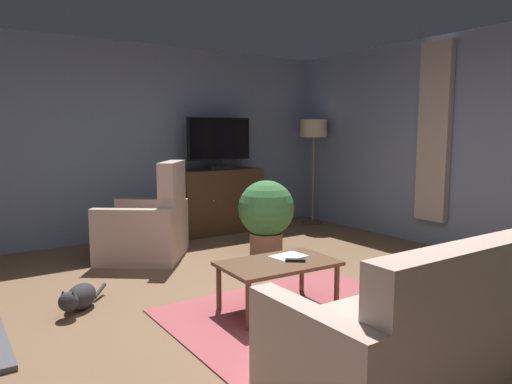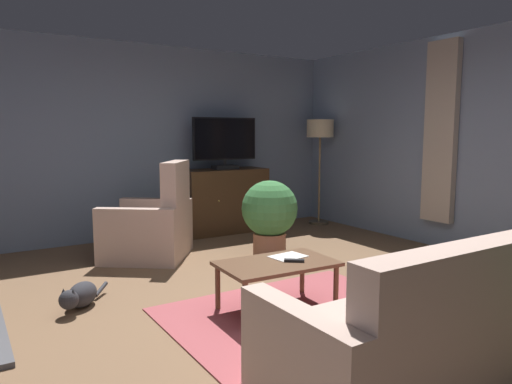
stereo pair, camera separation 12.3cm
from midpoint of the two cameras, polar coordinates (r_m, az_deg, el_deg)
name	(u,v)px [view 2 (the right image)]	position (r m, az deg, el deg)	size (l,w,h in m)	color
ground_plane	(284,311)	(4.19, 4.21, -14.08)	(6.59, 7.31, 0.04)	brown
wall_back	(145,142)	(6.94, -12.68, 5.88)	(6.59, 0.10, 2.71)	slate
wall_right_with_window	(499,144)	(6.22, 27.67, 5.08)	(0.10, 7.31, 2.71)	slate
curtain_panel_far	(441,132)	(6.52, 21.79, 6.65)	(0.10, 0.44, 2.28)	#B2A393
rug_central	(311,322)	(3.93, 7.51, -15.20)	(2.08, 1.95, 0.01)	#9E474C
tv_cabinet	(224,202)	(7.14, -3.41, -1.21)	(1.28, 0.57, 0.95)	black
television	(225,142)	(7.01, -3.25, 6.02)	(1.02, 0.20, 0.76)	black
coffee_table	(277,267)	(4.04, 3.41, -9.01)	(0.99, 0.64, 0.42)	brown
tv_remote	(294,261)	(4.04, 5.49, -8.19)	(0.17, 0.05, 0.02)	black
folded_newspaper	(288,256)	(4.19, 4.71, -7.72)	(0.30, 0.22, 0.01)	silver
sofa_floral	(437,330)	(3.21, 21.99, -15.14)	(2.16, 0.90, 0.92)	#BC9E8E
armchair_by_fireplace	(151,228)	(5.81, -11.85, -4.30)	(1.29, 1.29, 1.16)	#BC9E8E
potted_plant_small_fern_corner	(270,213)	(5.67, 2.27, -2.58)	(0.67, 0.67, 0.93)	#99664C
cat	(80,295)	(4.40, -19.62, -11.61)	(0.51, 0.53, 0.23)	#2D2D33
floor_lamp	(320,136)	(7.75, 8.15, 6.63)	(0.43, 0.43, 1.69)	#4C4233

